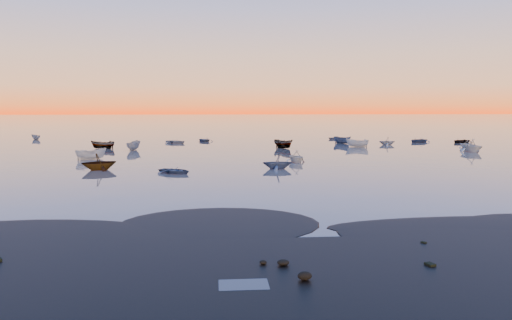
{
  "coord_description": "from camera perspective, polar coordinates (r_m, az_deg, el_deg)",
  "views": [
    {
      "loc": [
        -2.7,
        -29.01,
        7.11
      ],
      "look_at": [
        1.94,
        28.0,
        0.91
      ],
      "focal_mm": 35.0,
      "sensor_mm": 36.0,
      "label": 1
    }
  ],
  "objects": [
    {
      "name": "boat_near_right",
      "position": [
        63.47,
        4.6,
        -0.27
      ],
      "size": [
        3.76,
        2.77,
        1.2
      ],
      "primitive_type": "imported",
      "rotation": [
        0.0,
        0.0,
        3.55
      ],
      "color": "silver",
      "rests_on": "ground"
    },
    {
      "name": "moored_fleet",
      "position": [
        82.36,
        -2.76,
        1.23
      ],
      "size": [
        124.0,
        58.0,
        1.2
      ],
      "primitive_type": null,
      "color": "silver",
      "rests_on": "ground"
    },
    {
      "name": "ground",
      "position": [
        129.23,
        -3.46,
        3.02
      ],
      "size": [
        600.0,
        600.0,
        0.0
      ],
      "primitive_type": "plane",
      "color": "#70655D",
      "rests_on": "ground"
    },
    {
      "name": "boat_near_left",
      "position": [
        53.65,
        -9.25,
        -1.51
      ],
      "size": [
        3.36,
        3.94,
        0.93
      ],
      "primitive_type": "imported",
      "rotation": [
        0.0,
        0.0,
        0.98
      ],
      "color": "#344564",
      "rests_on": "ground"
    },
    {
      "name": "boat_near_center",
      "position": [
        70.47,
        -18.32,
        0.08
      ],
      "size": [
        3.5,
        4.49,
        1.44
      ],
      "primitive_type": "imported",
      "rotation": [
        0.0,
        0.0,
        2.06
      ],
      "color": "silver",
      "rests_on": "ground"
    },
    {
      "name": "mud_lobes",
      "position": [
        29.02,
        0.83,
        -7.97
      ],
      "size": [
        140.0,
        6.0,
        0.07
      ],
      "primitive_type": null,
      "color": "black",
      "rests_on": "ground"
    }
  ]
}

